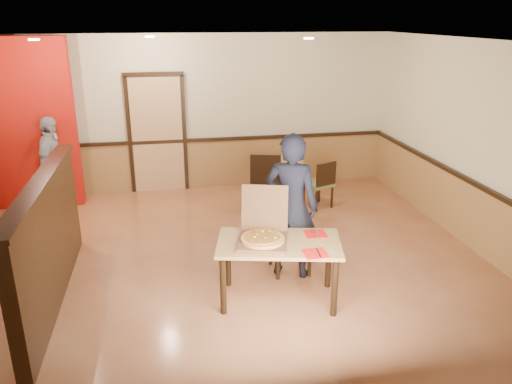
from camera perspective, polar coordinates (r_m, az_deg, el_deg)
floor at (r=6.38m, az=-3.31°, el=-9.40°), size 7.00×7.00×0.00m
ceiling at (r=5.59m, az=-3.89°, el=16.59°), size 7.00×7.00×0.00m
wall_back at (r=9.22m, az=-6.32°, el=8.91°), size 7.00×0.00×7.00m
wall_right at (r=7.13m, az=25.62°, el=3.95°), size 0.00×7.00×7.00m
wainscot_back at (r=9.41m, az=-6.09°, el=3.19°), size 7.00×0.04×0.90m
chair_rail_back at (r=9.27m, az=-6.19°, el=5.94°), size 7.00×0.06×0.06m
wainscot_right at (r=7.40m, az=24.37°, el=-3.14°), size 0.04×7.00×0.90m
chair_rail_right at (r=7.23m, az=24.75°, el=0.28°), size 0.06×7.00×0.06m
back_door at (r=9.23m, az=-11.21°, el=6.45°), size 0.90×0.06×2.10m
booth_partition at (r=5.99m, az=-22.61°, el=-5.15°), size 0.20×3.10×1.44m
red_accent_panel at (r=8.99m, az=-24.94°, el=6.94°), size 1.60×0.20×2.78m
spot_a at (r=7.53m, az=-24.03°, el=15.63°), size 0.14×0.14×0.02m
spot_b at (r=8.05m, az=-12.05°, el=16.98°), size 0.14×0.14×0.02m
spot_c at (r=7.35m, az=6.04°, el=17.07°), size 0.14×0.14×0.02m
main_table at (r=5.58m, az=2.62°, el=-6.70°), size 1.49×1.05×0.73m
diner_chair at (r=6.32m, az=3.75°, el=-4.25°), size 0.50×0.50×0.98m
side_chair_left at (r=8.11m, az=1.14°, el=1.42°), size 0.62×0.62×1.02m
side_chair_right at (r=8.40m, az=7.42°, el=1.10°), size 0.53×0.53×0.82m
side_table at (r=8.80m, az=3.31°, el=2.61°), size 0.80×0.80×0.69m
diner at (r=6.04m, az=4.03°, el=-1.64°), size 0.78×0.68×1.81m
passerby at (r=8.78m, az=-22.21°, el=2.91°), size 0.51×0.97×1.58m
pizza_box at (r=5.51m, az=0.80°, el=-4.97°), size 0.67×0.74×0.56m
pizza at (r=5.47m, az=0.76°, el=-5.38°), size 0.48×0.48×0.03m
napkin_near at (r=5.30m, az=6.81°, el=-6.98°), size 0.25×0.25×0.01m
napkin_far at (r=5.76m, az=6.81°, el=-4.76°), size 0.25×0.25×0.01m
condiment at (r=8.80m, az=4.02°, el=4.24°), size 0.06×0.06×0.15m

